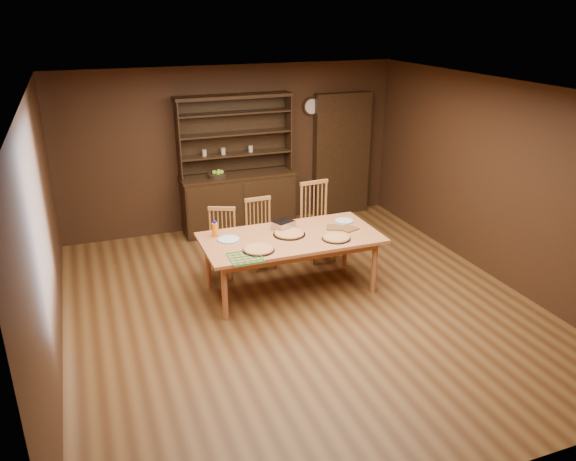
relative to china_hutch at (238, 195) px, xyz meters
name	(u,v)px	position (x,y,z in m)	size (l,w,h in m)	color
floor	(301,306)	(0.00, -2.75, -0.60)	(6.00, 6.00, 0.00)	brown
room_shell	(303,183)	(0.00, -2.75, 0.98)	(6.00, 6.00, 6.00)	silver
china_hutch	(238,195)	(0.00, 0.00, 0.00)	(1.84, 0.52, 2.17)	black
doorway	(341,155)	(1.90, 0.15, 0.45)	(1.00, 0.18, 2.10)	black
wall_clock	(311,106)	(1.35, 0.20, 1.30)	(0.30, 0.05, 0.30)	black
dining_table	(291,241)	(0.03, -2.31, 0.09)	(2.22, 1.11, 0.75)	#C27243
chair_left	(222,240)	(-0.67, -1.55, -0.10)	(0.50, 0.49, 0.95)	#AA753A
chair_center	(260,231)	(-0.09, -1.43, -0.08)	(0.41, 0.39, 0.97)	#AA753A
chair_right	(317,218)	(0.76, -1.44, 0.00)	(0.50, 0.48, 1.12)	#AA753A
pizza_left	(259,249)	(-0.48, -2.59, 0.17)	(0.38, 0.38, 0.04)	black
pizza_right	(336,238)	(0.52, -2.59, 0.17)	(0.36, 0.36, 0.04)	black
pizza_center	(289,234)	(0.03, -2.26, 0.17)	(0.41, 0.41, 0.04)	black
cooling_rack	(245,257)	(-0.69, -2.73, 0.16)	(0.36, 0.36, 0.02)	#0B9234
plate_left	(229,239)	(-0.73, -2.15, 0.16)	(0.28, 0.28, 0.02)	silver
plate_right	(344,221)	(0.89, -2.07, 0.16)	(0.26, 0.26, 0.02)	silver
foil_dish	(284,225)	(0.03, -2.04, 0.21)	(0.26, 0.19, 0.11)	silver
juice_bottle	(215,229)	(-0.85, -1.97, 0.25)	(0.08, 0.08, 0.20)	orange
pot_holder_a	(348,228)	(0.81, -2.34, 0.16)	(0.21, 0.21, 0.02)	#A31219
pot_holder_b	(334,227)	(0.66, -2.24, 0.16)	(0.20, 0.20, 0.01)	#A31219
fruit_bowl	(218,175)	(-0.34, -0.07, 0.39)	(0.30, 0.30, 0.12)	black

